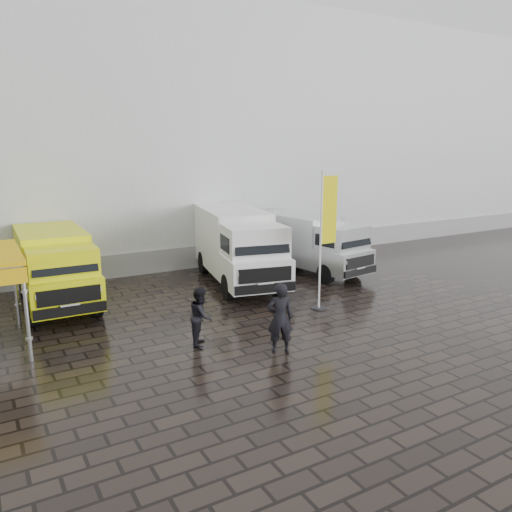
% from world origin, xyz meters
% --- Properties ---
extents(ground, '(120.00, 120.00, 0.00)m').
position_xyz_m(ground, '(0.00, 0.00, 0.00)').
color(ground, black).
rests_on(ground, ground).
extents(exhibition_hall, '(44.00, 16.00, 12.00)m').
position_xyz_m(exhibition_hall, '(2.00, 16.00, 6.00)').
color(exhibition_hall, silver).
rests_on(exhibition_hall, ground).
extents(hall_plinth, '(44.00, 0.15, 1.00)m').
position_xyz_m(hall_plinth, '(2.00, 7.95, 0.50)').
color(hall_plinth, gray).
rests_on(hall_plinth, ground).
extents(van_yellow, '(2.23, 5.59, 2.57)m').
position_xyz_m(van_yellow, '(-6.96, 5.14, 1.28)').
color(van_yellow, '#E4EF0C').
rests_on(van_yellow, ground).
extents(van_white, '(3.55, 7.02, 2.91)m').
position_xyz_m(van_white, '(-0.10, 4.70, 1.45)').
color(van_white, white).
rests_on(van_white, ground).
extents(van_silver, '(2.75, 5.96, 2.48)m').
position_xyz_m(van_silver, '(3.44, 4.70, 1.24)').
color(van_silver, silver).
rests_on(van_silver, ground).
extents(flagpole, '(0.88, 0.50, 4.68)m').
position_xyz_m(flagpole, '(0.89, 0.32, 2.59)').
color(flagpole, black).
rests_on(flagpole, ground).
extents(wheelie_bin, '(0.84, 0.84, 1.11)m').
position_xyz_m(wheelie_bin, '(5.89, 7.54, 0.56)').
color(wheelie_bin, black).
rests_on(wheelie_bin, ground).
extents(person_front, '(0.83, 0.70, 1.92)m').
position_xyz_m(person_front, '(-2.44, -2.13, 0.96)').
color(person_front, black).
rests_on(person_front, ground).
extents(person_tent, '(0.93, 1.00, 1.64)m').
position_xyz_m(person_tent, '(-4.03, -0.55, 0.82)').
color(person_tent, black).
rests_on(person_tent, ground).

